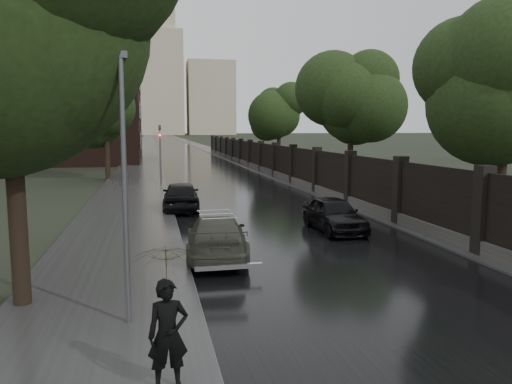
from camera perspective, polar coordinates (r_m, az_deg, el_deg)
name	(u,v)px	position (r m, az deg, el deg)	size (l,w,h in m)	color
ground	(433,338)	(9.93, 19.60, -15.44)	(800.00, 800.00, 0.00)	black
road	(163,138)	(197.85, -10.59, 6.05)	(8.00, 420.00, 0.02)	black
sidewalk_left	(147,138)	(197.79, -12.34, 6.03)	(4.00, 420.00, 0.16)	#2D2D2D
verge_right	(177,138)	(198.07, -8.99, 6.10)	(3.00, 420.00, 0.08)	#2D2D2D
fence_right	(269,162)	(40.99, 1.51, 3.41)	(0.45, 75.72, 2.70)	#383533
tree_left_far	(105,108)	(37.91, -16.83, 9.20)	(4.25, 4.25, 7.39)	black
tree_right_a	(506,95)	(20.10, 26.67, 9.89)	(4.08, 4.08, 7.01)	black
tree_right_b	(351,110)	(32.27, 10.84, 9.25)	(4.08, 4.08, 7.01)	black
tree_right_c	(279,116)	(49.36, 2.65, 8.63)	(4.08, 4.08, 7.01)	black
lamp_post	(125,189)	(9.33, -14.79, 0.31)	(0.25, 0.12, 5.11)	#59595E
traffic_light	(160,150)	(32.79, -10.89, 4.75)	(0.16, 0.32, 4.00)	#59595E
brick_building	(26,71)	(61.49, -24.79, 12.43)	(24.00, 18.00, 20.00)	black
stalinist_tower	(157,70)	(309.74, -11.29, 13.54)	(92.00, 30.00, 159.00)	tan
volga_sedan	(217,237)	(14.70, -4.53, -5.11)	(1.73, 4.25, 1.23)	#424537
hatchback_left	(181,196)	(23.16, -8.57, -0.43)	(1.63, 4.06, 1.38)	black
car_right_near	(334,214)	(18.54, 8.87, -2.53)	(1.50, 3.73, 1.27)	black
pedestrian_umbrella	(167,275)	(6.97, -10.18, -9.37)	(0.97, 0.99, 2.43)	black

